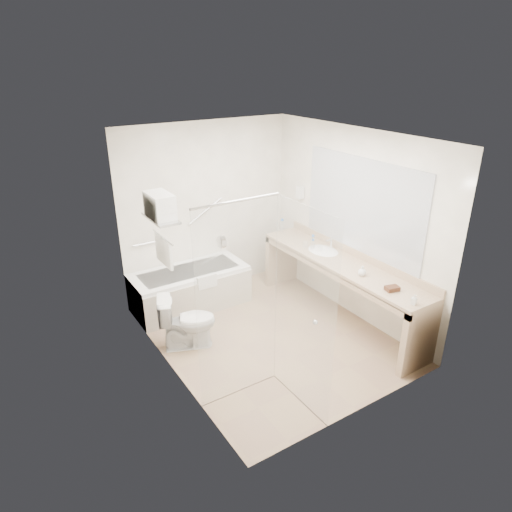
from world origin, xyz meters
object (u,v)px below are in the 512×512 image
vanity_counter (340,276)px  water_bottle_left (313,245)px  toilet (187,322)px  amenity_basket (392,288)px  bathtub (190,288)px

vanity_counter → water_bottle_left: (-0.09, 0.48, 0.29)m
toilet → water_bottle_left: 1.98m
water_bottle_left → amenity_basket: bearing=-89.4°
toilet → amenity_basket: 2.43m
vanity_counter → water_bottle_left: bearing=100.2°
toilet → vanity_counter: bearing=-83.0°
water_bottle_left → bathtub: bearing=147.7°
bathtub → amenity_basket: amenity_basket is taller
toilet → water_bottle_left: bearing=-69.3°
vanity_counter → toilet: 2.06m
water_bottle_left → vanity_counter: bearing=-79.8°
toilet → water_bottle_left: (1.89, -0.03, 0.59)m
bathtub → amenity_basket: size_ratio=10.45×
bathtub → amenity_basket: bearing=-57.7°
amenity_basket → toilet: bearing=143.3°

